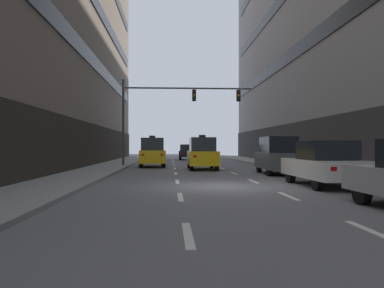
% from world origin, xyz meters
% --- Properties ---
extents(ground_plane, '(120.00, 120.00, 0.00)m').
position_xyz_m(ground_plane, '(0.00, 0.00, 0.00)').
color(ground_plane, slate).
extents(sidewalk_left, '(2.86, 80.00, 0.14)m').
position_xyz_m(sidewalk_left, '(-6.42, 0.00, 0.07)').
color(sidewalk_left, gray).
rests_on(sidewalk_left, ground).
extents(sidewalk_right, '(2.86, 80.00, 0.14)m').
position_xyz_m(sidewalk_right, '(6.42, 0.00, 0.07)').
color(sidewalk_right, gray).
rests_on(sidewalk_right, ground).
extents(lane_stripe_l1_s2, '(0.16, 2.00, 0.01)m').
position_xyz_m(lane_stripe_l1_s2, '(-1.66, -8.00, 0.00)').
color(lane_stripe_l1_s2, silver).
rests_on(lane_stripe_l1_s2, ground).
extents(lane_stripe_l1_s3, '(0.16, 2.00, 0.01)m').
position_xyz_m(lane_stripe_l1_s3, '(-1.66, -3.00, 0.00)').
color(lane_stripe_l1_s3, silver).
rests_on(lane_stripe_l1_s3, ground).
extents(lane_stripe_l1_s4, '(0.16, 2.00, 0.01)m').
position_xyz_m(lane_stripe_l1_s4, '(-1.66, 2.00, 0.00)').
color(lane_stripe_l1_s4, silver).
rests_on(lane_stripe_l1_s4, ground).
extents(lane_stripe_l1_s5, '(0.16, 2.00, 0.01)m').
position_xyz_m(lane_stripe_l1_s5, '(-1.66, 7.00, 0.00)').
color(lane_stripe_l1_s5, silver).
rests_on(lane_stripe_l1_s5, ground).
extents(lane_stripe_l1_s6, '(0.16, 2.00, 0.01)m').
position_xyz_m(lane_stripe_l1_s6, '(-1.66, 12.00, 0.00)').
color(lane_stripe_l1_s6, silver).
rests_on(lane_stripe_l1_s6, ground).
extents(lane_stripe_l1_s7, '(0.16, 2.00, 0.01)m').
position_xyz_m(lane_stripe_l1_s7, '(-1.66, 17.00, 0.00)').
color(lane_stripe_l1_s7, silver).
rests_on(lane_stripe_l1_s7, ground).
extents(lane_stripe_l1_s8, '(0.16, 2.00, 0.01)m').
position_xyz_m(lane_stripe_l1_s8, '(-1.66, 22.00, 0.00)').
color(lane_stripe_l1_s8, silver).
rests_on(lane_stripe_l1_s8, ground).
extents(lane_stripe_l1_s9, '(0.16, 2.00, 0.01)m').
position_xyz_m(lane_stripe_l1_s9, '(-1.66, 27.00, 0.00)').
color(lane_stripe_l1_s9, silver).
rests_on(lane_stripe_l1_s9, ground).
extents(lane_stripe_l1_s10, '(0.16, 2.00, 0.01)m').
position_xyz_m(lane_stripe_l1_s10, '(-1.66, 32.00, 0.00)').
color(lane_stripe_l1_s10, silver).
rests_on(lane_stripe_l1_s10, ground).
extents(lane_stripe_l2_s2, '(0.16, 2.00, 0.01)m').
position_xyz_m(lane_stripe_l2_s2, '(1.66, -8.00, 0.00)').
color(lane_stripe_l2_s2, silver).
rests_on(lane_stripe_l2_s2, ground).
extents(lane_stripe_l2_s3, '(0.16, 2.00, 0.01)m').
position_xyz_m(lane_stripe_l2_s3, '(1.66, -3.00, 0.00)').
color(lane_stripe_l2_s3, silver).
rests_on(lane_stripe_l2_s3, ground).
extents(lane_stripe_l2_s4, '(0.16, 2.00, 0.01)m').
position_xyz_m(lane_stripe_l2_s4, '(1.66, 2.00, 0.00)').
color(lane_stripe_l2_s4, silver).
rests_on(lane_stripe_l2_s4, ground).
extents(lane_stripe_l2_s5, '(0.16, 2.00, 0.01)m').
position_xyz_m(lane_stripe_l2_s5, '(1.66, 7.00, 0.00)').
color(lane_stripe_l2_s5, silver).
rests_on(lane_stripe_l2_s5, ground).
extents(lane_stripe_l2_s6, '(0.16, 2.00, 0.01)m').
position_xyz_m(lane_stripe_l2_s6, '(1.66, 12.00, 0.00)').
color(lane_stripe_l2_s6, silver).
rests_on(lane_stripe_l2_s6, ground).
extents(lane_stripe_l2_s7, '(0.16, 2.00, 0.01)m').
position_xyz_m(lane_stripe_l2_s7, '(1.66, 17.00, 0.00)').
color(lane_stripe_l2_s7, silver).
rests_on(lane_stripe_l2_s7, ground).
extents(lane_stripe_l2_s8, '(0.16, 2.00, 0.01)m').
position_xyz_m(lane_stripe_l2_s8, '(1.66, 22.00, 0.00)').
color(lane_stripe_l2_s8, silver).
rests_on(lane_stripe_l2_s8, ground).
extents(lane_stripe_l2_s9, '(0.16, 2.00, 0.01)m').
position_xyz_m(lane_stripe_l2_s9, '(1.66, 27.00, 0.00)').
color(lane_stripe_l2_s9, silver).
rests_on(lane_stripe_l2_s9, ground).
extents(lane_stripe_l2_s10, '(0.16, 2.00, 0.01)m').
position_xyz_m(lane_stripe_l2_s10, '(1.66, 32.00, 0.00)').
color(lane_stripe_l2_s10, silver).
rests_on(lane_stripe_l2_s10, ground).
extents(taxi_driving_0, '(1.84, 4.36, 2.29)m').
position_xyz_m(taxi_driving_0, '(0.14, 10.66, 1.05)').
color(taxi_driving_0, black).
rests_on(taxi_driving_0, ground).
extents(taxi_driving_1, '(2.07, 4.52, 2.33)m').
position_xyz_m(taxi_driving_1, '(-3.31, 14.09, 1.07)').
color(taxi_driving_1, black).
rests_on(taxi_driving_1, ground).
extents(car_driving_2, '(2.14, 4.72, 1.74)m').
position_xyz_m(car_driving_2, '(0.03, 29.27, 0.86)').
color(car_driving_2, black).
rests_on(car_driving_2, ground).
extents(car_parked_1, '(2.03, 4.69, 1.74)m').
position_xyz_m(car_parked_1, '(3.94, -0.27, 0.86)').
color(car_parked_1, black).
rests_on(car_parked_1, ground).
extents(car_parked_2, '(1.89, 4.29, 2.06)m').
position_xyz_m(car_parked_2, '(3.94, 6.15, 1.02)').
color(car_parked_2, black).
rests_on(car_parked_2, ground).
extents(traffic_signal_0, '(9.51, 0.35, 6.29)m').
position_xyz_m(traffic_signal_0, '(-2.05, 13.56, 4.59)').
color(traffic_signal_0, '#4C4C51').
rests_on(traffic_signal_0, sidewalk_left).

